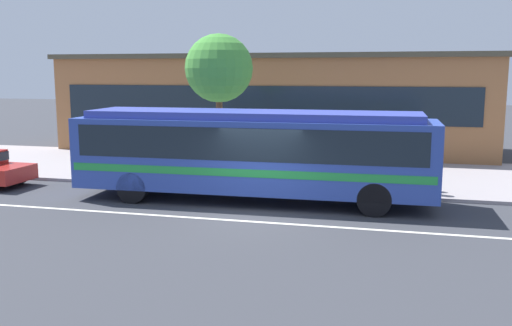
{
  "coord_description": "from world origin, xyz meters",
  "views": [
    {
      "loc": [
        3.91,
        -15.65,
        4.18
      ],
      "look_at": [
        -0.39,
        1.45,
        1.3
      ],
      "focal_mm": 39.49,
      "sensor_mm": 36.0,
      "label": 1
    }
  ],
  "objects_px": {
    "transit_bus": "(253,149)",
    "pedestrian_walking_along_curb": "(420,164)",
    "bus_stop_sign": "(366,145)",
    "street_tree_near_stop": "(219,69)",
    "pedestrian_standing_by_tree": "(413,160)",
    "pedestrian_waiting_near_sign": "(405,159)"
  },
  "relations": [
    {
      "from": "pedestrian_waiting_near_sign",
      "to": "pedestrian_walking_along_curb",
      "type": "xyz_separation_m",
      "value": [
        0.48,
        -0.9,
        -0.02
      ]
    },
    {
      "from": "pedestrian_walking_along_curb",
      "to": "bus_stop_sign",
      "type": "bearing_deg",
      "value": -170.23
    },
    {
      "from": "transit_bus",
      "to": "pedestrian_standing_by_tree",
      "type": "distance_m",
      "value": 5.72
    },
    {
      "from": "pedestrian_waiting_near_sign",
      "to": "street_tree_near_stop",
      "type": "height_order",
      "value": "street_tree_near_stop"
    },
    {
      "from": "transit_bus",
      "to": "pedestrian_walking_along_curb",
      "type": "xyz_separation_m",
      "value": [
        5.27,
        2.02,
        -0.61
      ]
    },
    {
      "from": "pedestrian_standing_by_tree",
      "to": "transit_bus",
      "type": "bearing_deg",
      "value": -152.53
    },
    {
      "from": "transit_bus",
      "to": "pedestrian_waiting_near_sign",
      "type": "bearing_deg",
      "value": 31.31
    },
    {
      "from": "pedestrian_waiting_near_sign",
      "to": "bus_stop_sign",
      "type": "xyz_separation_m",
      "value": [
        -1.32,
        -1.2,
        0.61
      ]
    },
    {
      "from": "pedestrian_waiting_near_sign",
      "to": "pedestrian_standing_by_tree",
      "type": "relative_size",
      "value": 0.97
    },
    {
      "from": "transit_bus",
      "to": "pedestrian_walking_along_curb",
      "type": "distance_m",
      "value": 5.68
    },
    {
      "from": "pedestrian_walking_along_curb",
      "to": "pedestrian_standing_by_tree",
      "type": "distance_m",
      "value": 0.65
    },
    {
      "from": "pedestrian_walking_along_curb",
      "to": "bus_stop_sign",
      "type": "distance_m",
      "value": 1.93
    },
    {
      "from": "street_tree_near_stop",
      "to": "pedestrian_standing_by_tree",
      "type": "bearing_deg",
      "value": -10.79
    },
    {
      "from": "transit_bus",
      "to": "bus_stop_sign",
      "type": "height_order",
      "value": "transit_bus"
    },
    {
      "from": "transit_bus",
      "to": "pedestrian_walking_along_curb",
      "type": "height_order",
      "value": "transit_bus"
    },
    {
      "from": "transit_bus",
      "to": "pedestrian_walking_along_curb",
      "type": "relative_size",
      "value": 6.9
    },
    {
      "from": "pedestrian_waiting_near_sign",
      "to": "street_tree_near_stop",
      "type": "bearing_deg",
      "value": 171.06
    },
    {
      "from": "pedestrian_waiting_near_sign",
      "to": "pedestrian_walking_along_curb",
      "type": "bearing_deg",
      "value": -61.8
    },
    {
      "from": "bus_stop_sign",
      "to": "pedestrian_walking_along_curb",
      "type": "bearing_deg",
      "value": 9.77
    },
    {
      "from": "bus_stop_sign",
      "to": "street_tree_near_stop",
      "type": "height_order",
      "value": "street_tree_near_stop"
    },
    {
      "from": "pedestrian_waiting_near_sign",
      "to": "transit_bus",
      "type": "bearing_deg",
      "value": -148.69
    },
    {
      "from": "transit_bus",
      "to": "pedestrian_waiting_near_sign",
      "type": "height_order",
      "value": "transit_bus"
    }
  ]
}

